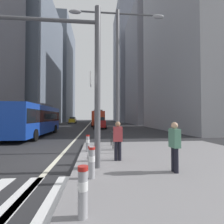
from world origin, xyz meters
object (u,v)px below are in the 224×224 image
street_lamp_post (118,59)px  traffic_signal_gantry (30,57)px  bollard_right (91,156)px  car_oncoming_mid (73,120)px  city_bus_blue_oncoming (35,118)px  pedestrian_waiting (118,139)px  bollard_back (88,142)px  city_bus_red_receding (98,117)px  bollard_front (83,189)px  bollard_left (92,161)px  car_receding_far (102,119)px  car_receding_near (100,123)px  city_bus_red_distant (97,117)px  pedestrian_walking (175,144)px

street_lamp_post → traffic_signal_gantry: bearing=-138.7°
traffic_signal_gantry → bollard_right: size_ratio=8.67×
car_oncoming_mid → street_lamp_post: street_lamp_post is taller
city_bus_blue_oncoming → pedestrian_waiting: city_bus_blue_oncoming is taller
bollard_right → bollard_back: (-0.25, 2.96, 0.04)m
city_bus_red_receding → bollard_right: city_bus_red_receding is taller
street_lamp_post → city_bus_blue_oncoming: bearing=131.5°
bollard_front → bollard_left: size_ratio=1.00×
city_bus_blue_oncoming → car_receding_far: bearing=79.9°
city_bus_red_receding → pedestrian_waiting: 30.03m
car_receding_near → street_lamp_post: size_ratio=0.54×
bollard_front → pedestrian_waiting: pedestrian_waiting is taller
city_bus_red_distant → street_lamp_post: size_ratio=1.42×
city_bus_blue_oncoming → pedestrian_waiting: size_ratio=6.65×
traffic_signal_gantry → bollard_right: 4.17m
pedestrian_walking → city_bus_red_receding: bearing=94.0°
traffic_signal_gantry → pedestrian_waiting: (3.30, 0.91, -3.09)m
car_oncoming_mid → bollard_back: 42.62m
city_bus_blue_oncoming → pedestrian_waiting: (7.14, -10.63, -0.77)m
city_bus_red_receding → car_receding_far: (2.22, 30.59, -0.85)m
street_lamp_post → bollard_back: street_lamp_post is taller
car_oncoming_mid → city_bus_blue_oncoming: bearing=-88.7°
street_lamp_post → pedestrian_walking: bearing=-69.9°
bollard_right → car_receding_near: bearing=87.8°
city_bus_blue_oncoming → car_receding_near: bearing=55.9°
car_receding_near → bollard_right: size_ratio=5.28×
car_receding_near → car_receding_far: (2.04, 39.85, -0.00)m
traffic_signal_gantry → street_lamp_post: (3.59, 3.15, 1.12)m
city_bus_red_distant → street_lamp_post: street_lamp_post is taller
city_bus_blue_oncoming → traffic_signal_gantry: (3.84, -11.54, 2.32)m
city_bus_blue_oncoming → car_receding_near: city_bus_blue_oncoming is taller
car_oncoming_mid → traffic_signal_gantry: 45.27m
city_bus_blue_oncoming → bollard_back: (5.78, -8.73, -1.19)m
bollard_back → pedestrian_walking: pedestrian_walking is taller
bollard_right → bollard_back: bollard_back is taller
car_receding_near → traffic_signal_gantry: (-3.01, -21.66, 3.17)m
car_receding_far → bollard_front: size_ratio=4.43×
car_receding_near → bollard_back: (-1.07, -18.85, -0.34)m
city_bus_red_distant → bollard_right: city_bus_red_distant is taller
car_receding_near → bollard_front: size_ratio=4.58×
city_bus_red_receding → traffic_signal_gantry: bearing=-95.2°
bollard_right → bollard_front: bearing=-91.2°
city_bus_blue_oncoming → city_bus_red_receding: same height
bollard_front → pedestrian_waiting: size_ratio=0.57×
city_bus_red_receding → bollard_front: 33.95m
bollard_back → city_bus_red_receding: bearing=88.2°
car_oncoming_mid → pedestrian_walking: size_ratio=2.56×
pedestrian_waiting → car_oncoming_mid: bearing=100.2°
bollard_front → car_receding_far: bearing=87.4°
street_lamp_post → bollard_back: bearing=-168.4°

